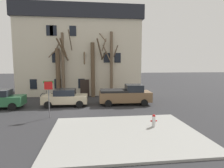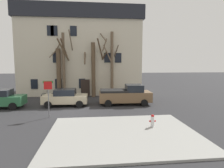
% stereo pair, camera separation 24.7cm
% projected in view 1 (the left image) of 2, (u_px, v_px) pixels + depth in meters
% --- Properties ---
extents(ground_plane, '(120.00, 120.00, 0.00)m').
position_uv_depth(ground_plane, '(71.00, 111.00, 16.19)').
color(ground_plane, '#2D2D30').
extents(sidewalk_slab, '(8.68, 6.69, 0.12)m').
position_uv_depth(sidewalk_slab, '(125.00, 133.00, 11.01)').
color(sidewalk_slab, '#999993').
rests_on(sidewalk_slab, ground_plane).
extents(building_main, '(16.12, 7.20, 11.36)m').
position_uv_depth(building_main, '(81.00, 51.00, 26.25)').
color(building_main, beige).
rests_on(building_main, ground_plane).
extents(tree_bare_near, '(2.41, 2.42, 7.16)m').
position_uv_depth(tree_bare_near, '(58.00, 69.00, 22.48)').
color(tree_bare_near, brown).
rests_on(tree_bare_near, ground_plane).
extents(tree_bare_mid, '(2.85, 2.57, 8.00)m').
position_uv_depth(tree_bare_mid, '(63.00, 63.00, 22.38)').
color(tree_bare_mid, brown).
rests_on(tree_bare_mid, ground_plane).
extents(tree_bare_far, '(2.96, 2.92, 7.17)m').
position_uv_depth(tree_bare_far, '(93.00, 67.00, 22.87)').
color(tree_bare_far, brown).
rests_on(tree_bare_far, ground_plane).
extents(tree_bare_end, '(2.34, 2.74, 8.29)m').
position_uv_depth(tree_bare_end, '(111.00, 62.00, 23.05)').
color(tree_bare_end, brown).
rests_on(tree_bare_end, ground_plane).
extents(car_beige_sedan, '(4.28, 2.16, 1.65)m').
position_uv_depth(car_beige_sedan, '(65.00, 98.00, 18.15)').
color(car_beige_sedan, '#C6B793').
rests_on(car_beige_sedan, ground_plane).
extents(pickup_truck_brown, '(5.20, 2.38, 2.00)m').
position_uv_depth(pickup_truck_brown, '(125.00, 95.00, 18.89)').
color(pickup_truck_brown, brown).
rests_on(pickup_truck_brown, ground_plane).
extents(fire_hydrant, '(0.42, 0.22, 0.80)m').
position_uv_depth(fire_hydrant, '(154.00, 120.00, 11.97)').
color(fire_hydrant, silver).
rests_on(fire_hydrant, sidewalk_slab).
extents(street_sign_pole, '(0.76, 0.07, 2.83)m').
position_uv_depth(street_sign_pole, '(49.00, 92.00, 14.11)').
color(street_sign_pole, slate).
rests_on(street_sign_pole, ground_plane).
extents(bicycle_leaning, '(1.75, 0.05, 1.03)m').
position_uv_depth(bicycle_leaning, '(48.00, 96.00, 21.59)').
color(bicycle_leaning, black).
rests_on(bicycle_leaning, ground_plane).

